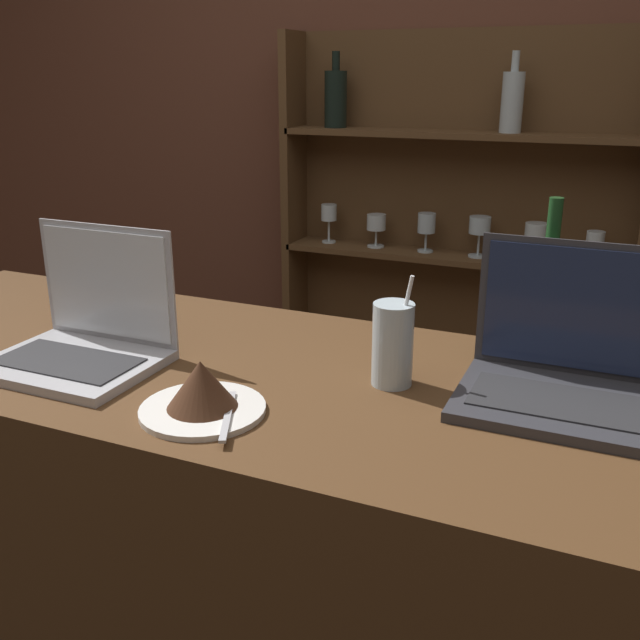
{
  "coord_description": "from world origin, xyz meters",
  "views": [
    {
      "loc": [
        0.66,
        -0.74,
        1.5
      ],
      "look_at": [
        0.17,
        0.37,
        1.08
      ],
      "focal_mm": 40.0,
      "sensor_mm": 36.0,
      "label": 1
    }
  ],
  "objects_px": {
    "laptop_near": "(85,334)",
    "laptop_far": "(569,369)",
    "water_glass": "(393,344)",
    "wine_bottle_green": "(546,301)",
    "cake_plate": "(202,392)"
  },
  "relations": [
    {
      "from": "water_glass",
      "to": "wine_bottle_green",
      "type": "relative_size",
      "value": 0.65
    },
    {
      "from": "laptop_far",
      "to": "wine_bottle_green",
      "type": "height_order",
      "value": "wine_bottle_green"
    },
    {
      "from": "laptop_near",
      "to": "laptop_far",
      "type": "bearing_deg",
      "value": 12.15
    },
    {
      "from": "laptop_near",
      "to": "cake_plate",
      "type": "distance_m",
      "value": 0.34
    },
    {
      "from": "laptop_near",
      "to": "wine_bottle_green",
      "type": "distance_m",
      "value": 0.87
    },
    {
      "from": "cake_plate",
      "to": "water_glass",
      "type": "distance_m",
      "value": 0.34
    },
    {
      "from": "water_glass",
      "to": "wine_bottle_green",
      "type": "height_order",
      "value": "wine_bottle_green"
    },
    {
      "from": "laptop_near",
      "to": "water_glass",
      "type": "bearing_deg",
      "value": 12.88
    },
    {
      "from": "laptop_near",
      "to": "wine_bottle_green",
      "type": "height_order",
      "value": "wine_bottle_green"
    },
    {
      "from": "cake_plate",
      "to": "wine_bottle_green",
      "type": "height_order",
      "value": "wine_bottle_green"
    },
    {
      "from": "water_glass",
      "to": "wine_bottle_green",
      "type": "xyz_separation_m",
      "value": [
        0.23,
        0.22,
        0.04
      ]
    },
    {
      "from": "laptop_near",
      "to": "water_glass",
      "type": "height_order",
      "value": "laptop_near"
    },
    {
      "from": "laptop_near",
      "to": "laptop_far",
      "type": "xyz_separation_m",
      "value": [
        0.86,
        0.18,
        0.0
      ]
    },
    {
      "from": "laptop_near",
      "to": "laptop_far",
      "type": "height_order",
      "value": "laptop_far"
    },
    {
      "from": "wine_bottle_green",
      "to": "cake_plate",
      "type": "bearing_deg",
      "value": -136.17
    }
  ]
}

